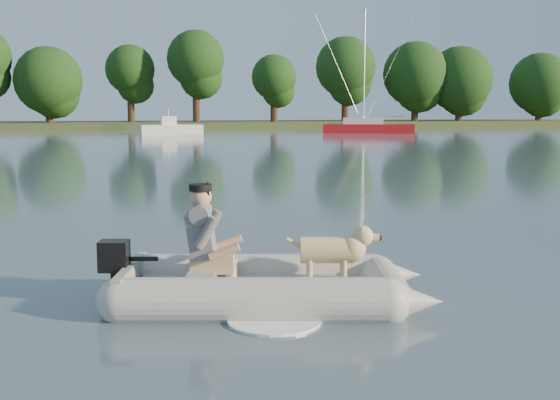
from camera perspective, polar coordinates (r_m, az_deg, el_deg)
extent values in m
plane|color=slate|center=(7.97, 0.91, -7.40)|extent=(160.00, 160.00, 0.00)
cube|color=#47512D|center=(69.57, -9.97, 5.99)|extent=(160.00, 12.00, 0.70)
cylinder|color=#332316|center=(69.35, -18.24, 6.73)|extent=(0.70, 0.70, 2.94)
sphere|color=#214C19|center=(69.39, -18.34, 9.22)|extent=(6.27, 6.27, 6.27)
cylinder|color=#332316|center=(69.48, -12.01, 7.25)|extent=(0.70, 0.70, 3.67)
sphere|color=#214C19|center=(69.57, -12.10, 10.36)|extent=(4.69, 4.69, 4.69)
cylinder|color=#332316|center=(67.89, -6.82, 7.61)|extent=(0.70, 0.70, 4.29)
sphere|color=#214C19|center=(68.04, -6.88, 11.33)|extent=(5.43, 5.43, 5.43)
cylinder|color=#332316|center=(69.17, -0.49, 7.22)|extent=(0.70, 0.70, 3.21)
sphere|color=#214C19|center=(69.23, -0.50, 9.95)|extent=(4.41, 4.41, 4.41)
cylinder|color=#332316|center=(71.52, 5.30, 7.49)|extent=(0.70, 0.70, 3.94)
sphere|color=#214C19|center=(71.63, 5.34, 10.73)|extent=(6.03, 6.03, 6.03)
cylinder|color=#332316|center=(74.28, 10.89, 7.23)|extent=(0.70, 0.70, 3.52)
sphere|color=#214C19|center=(74.35, 10.96, 10.01)|extent=(6.68, 6.68, 6.68)
cylinder|color=#332316|center=(75.99, 14.32, 7.02)|extent=(0.70, 0.70, 3.21)
sphere|color=#214C19|center=(76.04, 14.40, 9.51)|extent=(6.79, 6.79, 6.79)
cylinder|color=#332316|center=(80.02, 20.28, 6.71)|extent=(0.70, 0.70, 2.96)
sphere|color=#214C19|center=(80.06, 20.38, 8.89)|extent=(6.40, 6.40, 6.40)
cube|color=red|center=(55.95, 7.23, 5.70)|extent=(7.37, 4.43, 0.88)
cube|color=white|center=(55.94, 6.79, 6.38)|extent=(3.45, 2.56, 0.53)
cylinder|color=#A5A5AA|center=(56.02, 6.86, 10.68)|extent=(0.14, 0.14, 8.84)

